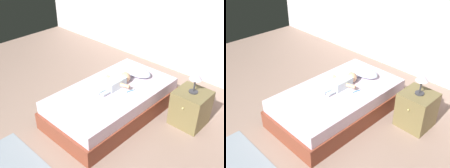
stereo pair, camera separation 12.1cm
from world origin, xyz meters
TOP-DOWN VIEW (x-y plane):
  - ground_plane at (0.00, 0.00)m, footprint 8.00×8.00m
  - wall_behind_bed at (0.00, 3.00)m, footprint 8.00×0.12m
  - bed at (0.06, 0.97)m, footprint 1.14×2.06m
  - pillow at (0.03, 1.60)m, footprint 0.54×0.30m
  - baby at (0.04, 1.10)m, footprint 0.47×0.65m
  - toothbrush at (0.29, 1.14)m, footprint 0.05×0.14m
  - nightstand at (1.06, 1.62)m, footprint 0.47×0.50m
  - lamp at (1.06, 1.62)m, footprint 0.18×0.18m

SIDE VIEW (x-z plane):
  - ground_plane at x=0.00m, z-range 0.00..0.00m
  - bed at x=0.06m, z-range 0.00..0.46m
  - nightstand at x=1.06m, z-range 0.00..0.56m
  - toothbrush at x=0.29m, z-range 0.46..0.48m
  - pillow at x=0.03m, z-range 0.46..0.58m
  - baby at x=0.04m, z-range 0.45..0.61m
  - lamp at x=1.06m, z-range 0.64..0.96m
  - wall_behind_bed at x=0.00m, z-range 0.00..2.54m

